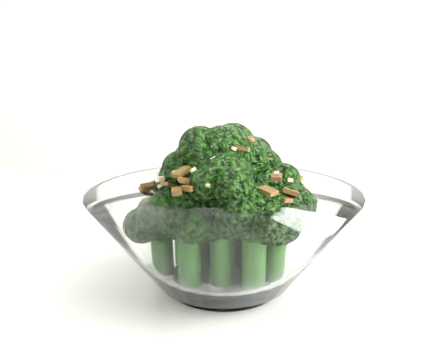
{
  "coord_description": "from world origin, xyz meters",
  "views": [
    {
      "loc": [
        0.18,
        -0.25,
        0.94
      ],
      "look_at": [
        0.16,
        0.15,
        0.85
      ],
      "focal_mm": 40.0,
      "sensor_mm": 36.0,
      "label": 1
    }
  ],
  "objects": [
    {
      "name": "broccoli_dish",
      "position": [
        0.16,
        0.15,
        0.81
      ],
      "size": [
        0.23,
        0.23,
        0.14
      ],
      "color": "white",
      "rests_on": "table"
    }
  ]
}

